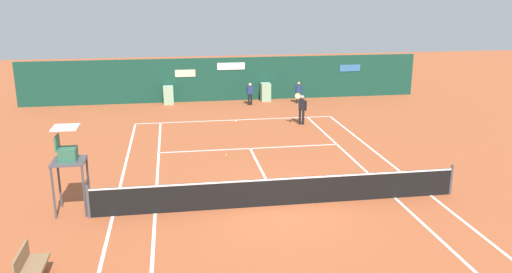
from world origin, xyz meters
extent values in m
plane|color=#A8512D|center=(0.00, 0.00, 0.00)|extent=(80.00, 80.00, 0.00)
cube|color=white|center=(0.00, 11.70, 0.00)|extent=(10.60, 0.10, 0.01)
cube|color=white|center=(-5.30, 0.00, 0.00)|extent=(0.10, 23.40, 0.01)
cube|color=white|center=(-4.00, 0.00, 0.00)|extent=(0.10, 23.40, 0.01)
cube|color=white|center=(4.00, 0.00, 0.00)|extent=(0.10, 23.40, 0.01)
cube|color=white|center=(5.30, 0.00, 0.00)|extent=(0.10, 23.40, 0.01)
cube|color=white|center=(0.00, 6.40, 0.00)|extent=(8.00, 0.10, 0.01)
cube|color=white|center=(0.00, 3.20, 0.00)|extent=(0.10, 6.40, 0.01)
cube|color=white|center=(0.00, 11.55, 0.00)|extent=(0.10, 0.24, 0.01)
cylinder|color=#4C4C51|center=(-6.00, 0.00, 0.53)|extent=(0.10, 0.10, 1.07)
cylinder|color=#4C4C51|center=(6.00, 0.00, 0.53)|extent=(0.10, 0.10, 1.07)
cube|color=black|center=(0.00, 0.00, 0.47)|extent=(12.00, 0.03, 0.95)
cube|color=white|center=(0.00, 0.00, 0.92)|extent=(12.00, 0.04, 0.06)
cube|color=#144233|center=(0.00, 17.00, 1.35)|extent=(25.00, 0.24, 2.70)
cube|color=#2D6BA8|center=(8.16, 16.86, 1.89)|extent=(1.37, 0.02, 0.44)
cube|color=beige|center=(-2.48, 16.86, 1.81)|extent=(1.25, 0.02, 0.44)
cube|color=white|center=(0.38, 16.86, 2.18)|extent=(1.73, 0.02, 0.44)
cube|color=#8CB793|center=(-3.56, 16.45, 0.55)|extent=(0.60, 0.70, 1.11)
cube|color=#8CB793|center=(2.51, 16.45, 0.56)|extent=(0.59, 0.70, 1.12)
cylinder|color=#47474C|center=(-6.10, 1.01, 0.83)|extent=(0.07, 0.07, 1.66)
cylinder|color=#47474C|center=(-6.10, 0.11, 0.83)|extent=(0.07, 0.07, 1.66)
cylinder|color=#47474C|center=(-7.00, 1.01, 0.83)|extent=(0.07, 0.07, 1.66)
cylinder|color=#47474C|center=(-7.00, 0.11, 0.83)|extent=(0.07, 0.07, 1.66)
cylinder|color=#47474C|center=(-6.10, 0.56, 0.50)|extent=(0.04, 0.81, 0.04)
cylinder|color=#47474C|center=(-6.10, 0.56, 1.00)|extent=(0.04, 0.81, 0.04)
cube|color=#47474C|center=(-6.55, 0.56, 1.69)|extent=(1.00, 1.00, 0.06)
cube|color=#2D664C|center=(-6.55, 0.56, 1.92)|extent=(0.52, 0.56, 0.40)
cube|color=#2D664C|center=(-6.84, 0.56, 2.30)|extent=(0.06, 0.56, 0.45)
cube|color=white|center=(-6.55, 0.56, 2.77)|extent=(0.76, 0.80, 0.04)
cylinder|color=#38383D|center=(-6.73, -3.10, 0.19)|extent=(0.06, 0.06, 0.38)
cube|color=olive|center=(-6.73, -3.66, 0.42)|extent=(0.48, 1.27, 0.08)
cube|color=olive|center=(-7.00, -3.66, 0.67)|extent=(0.06, 1.27, 0.42)
cylinder|color=black|center=(3.38, 10.20, 0.38)|extent=(0.12, 0.12, 0.77)
cylinder|color=black|center=(3.21, 10.24, 0.38)|extent=(0.12, 0.12, 0.77)
cube|color=black|center=(3.29, 10.22, 1.03)|extent=(0.38, 0.27, 0.54)
sphere|color=brown|center=(3.29, 10.22, 1.41)|extent=(0.21, 0.21, 0.21)
cylinder|color=white|center=(3.29, 10.22, 1.49)|extent=(0.20, 0.20, 0.06)
cylinder|color=black|center=(3.50, 10.16, 1.00)|extent=(0.08, 0.08, 0.52)
cylinder|color=brown|center=(3.02, 10.02, 1.25)|extent=(0.21, 0.52, 0.08)
cylinder|color=black|center=(2.96, 9.77, 1.36)|extent=(0.03, 0.03, 0.22)
torus|color=yellow|center=(2.96, 9.77, 1.61)|extent=(0.30, 0.10, 0.30)
cylinder|color=silver|center=(2.96, 9.77, 1.61)|extent=(0.25, 0.07, 0.26)
cylinder|color=black|center=(4.45, 15.32, 0.34)|extent=(0.11, 0.11, 0.68)
cylinder|color=black|center=(4.30, 15.35, 0.34)|extent=(0.11, 0.11, 0.68)
cube|color=navy|center=(4.38, 15.33, 0.92)|extent=(0.33, 0.21, 0.48)
sphere|color=tan|center=(4.38, 15.33, 1.25)|extent=(0.19, 0.19, 0.19)
cylinder|color=navy|center=(4.56, 15.31, 0.88)|extent=(0.07, 0.07, 0.46)
cylinder|color=navy|center=(4.19, 15.36, 0.88)|extent=(0.07, 0.07, 0.46)
cylinder|color=black|center=(1.42, 15.33, 0.34)|extent=(0.11, 0.11, 0.69)
cylinder|color=black|center=(1.27, 15.34, 0.34)|extent=(0.11, 0.11, 0.69)
cube|color=navy|center=(1.35, 15.33, 0.92)|extent=(0.31, 0.18, 0.48)
sphere|color=beige|center=(1.35, 15.33, 1.26)|extent=(0.19, 0.19, 0.19)
cylinder|color=navy|center=(1.54, 15.33, 0.89)|extent=(0.07, 0.07, 0.46)
cylinder|color=navy|center=(1.16, 15.34, 0.89)|extent=(0.07, 0.07, 0.46)
sphere|color=#CCE033|center=(-1.16, 5.54, 0.03)|extent=(0.07, 0.07, 0.07)
camera|label=1|loc=(-3.27, -15.43, 6.81)|focal=36.52mm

